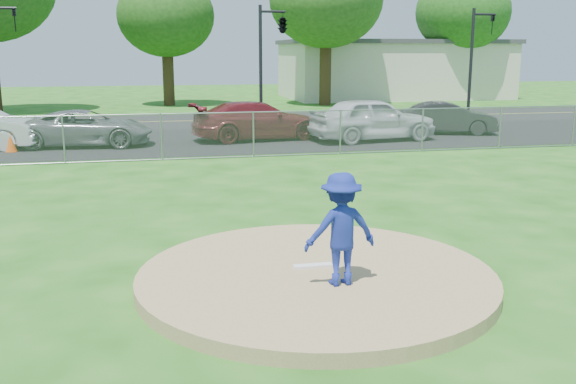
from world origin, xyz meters
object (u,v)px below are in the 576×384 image
tree_far_right (463,0)px  parked_car_pearl (373,119)px  parked_car_gray (86,128)px  tree_center (165,3)px  pitcher (341,229)px  traffic_signal_center (280,27)px  commercial_building (393,69)px  traffic_cone (11,142)px  traffic_signal_right (476,53)px  parked_car_darkred (258,121)px  parked_car_charcoal (447,118)px

tree_far_right → parked_car_pearl: size_ratio=2.15×
tree_far_right → parked_car_gray: size_ratio=2.24×
tree_center → parked_car_gray: size_ratio=2.05×
parked_car_pearl → pitcher: bearing=150.5°
tree_far_right → traffic_signal_center: size_ratio=1.92×
commercial_building → traffic_cone: 32.73m
traffic_signal_right → parked_car_gray: bearing=-161.9°
pitcher → parked_car_darkred: (1.66, 16.79, -0.24)m
tree_center → traffic_signal_right: bearing=-38.2°
parked_car_darkred → parked_car_pearl: (4.38, -1.20, 0.09)m
tree_center → pitcher: 35.02m
commercial_building → traffic_cone: (-23.12, -23.10, -1.79)m
pitcher → tree_far_right: bearing=-123.1°
tree_center → traffic_cone: (-6.12, -19.10, -6.10)m
traffic_signal_right → parked_car_gray: 20.06m
traffic_signal_center → pitcher: traffic_signal_center is taller
traffic_signal_right → parked_car_pearl: bearing=-138.9°
commercial_building → traffic_signal_center: 20.17m
traffic_signal_right → parked_car_gray: size_ratio=1.17×
tree_center → traffic_signal_right: (15.24, -12.00, -3.11)m
tree_far_right → parked_car_charcoal: size_ratio=2.63×
traffic_signal_center → parked_car_charcoal: traffic_signal_center is taller
parked_car_pearl → tree_center: bearing=12.6°
parked_car_pearl → traffic_signal_center: bearing=9.7°
traffic_cone → parked_car_darkred: bearing=8.3°
traffic_signal_center → traffic_signal_right: bearing=0.0°
tree_center → parked_car_charcoal: size_ratio=2.41×
tree_center → traffic_cone: bearing=-107.8°
tree_center → parked_car_gray: tree_center is taller
traffic_signal_right → parked_car_darkred: traffic_signal_right is taller
commercial_building → parked_car_gray: size_ratio=3.42×
pitcher → parked_car_darkred: 16.87m
parked_car_gray → tree_far_right: bearing=-46.6°
commercial_building → pitcher: size_ratio=10.15×
traffic_signal_right → parked_car_pearl: (-8.00, -6.98, -2.50)m
tree_far_right → traffic_signal_center: 20.78m
commercial_building → parked_car_gray: commercial_building is taller
traffic_signal_center → parked_car_gray: (-8.63, -6.16, -3.94)m
traffic_cone → parked_car_gray: 2.65m
pitcher → parked_car_darkred: pitcher is taller
parked_car_gray → parked_car_darkred: size_ratio=0.92×
tree_center → parked_car_darkred: bearing=-80.9°
traffic_signal_right → pitcher: size_ratio=3.47×
parked_car_gray → parked_car_charcoal: 14.75m
commercial_building → traffic_cone: commercial_building is taller
tree_far_right → parked_car_gray: tree_far_right is taller
tree_center → parked_car_pearl: bearing=-69.1°
traffic_signal_center → parked_car_gray: traffic_signal_center is taller
tree_far_right → parked_car_gray: 31.88m
tree_far_right → parked_car_darkred: bearing=-134.0°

